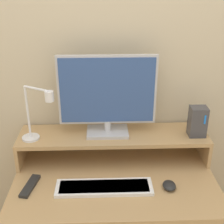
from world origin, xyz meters
name	(u,v)px	position (x,y,z in m)	size (l,w,h in m)	color
wall_back	(112,65)	(0.00, 0.66, 1.25)	(6.00, 0.05, 2.50)	beige
desk	(115,212)	(0.00, 0.31, 0.52)	(1.04, 0.63, 0.75)	tan
monitor_shelf	(113,138)	(0.00, 0.50, 0.88)	(1.04, 0.26, 0.16)	tan
monitor	(107,95)	(-0.03, 0.51, 1.13)	(0.52, 0.15, 0.44)	#BCBCC1
desk_lamp	(37,116)	(-0.39, 0.43, 1.05)	(0.20, 0.15, 0.30)	silver
router_dock	(198,121)	(0.45, 0.47, 0.99)	(0.09, 0.08, 0.17)	#3D3D42
keyboard	(104,187)	(-0.06, 0.22, 0.76)	(0.48, 0.13, 0.02)	white
mouse	(169,185)	(0.27, 0.22, 0.76)	(0.06, 0.08, 0.03)	black
remote_control	(30,186)	(-0.42, 0.25, 0.76)	(0.08, 0.18, 0.02)	black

